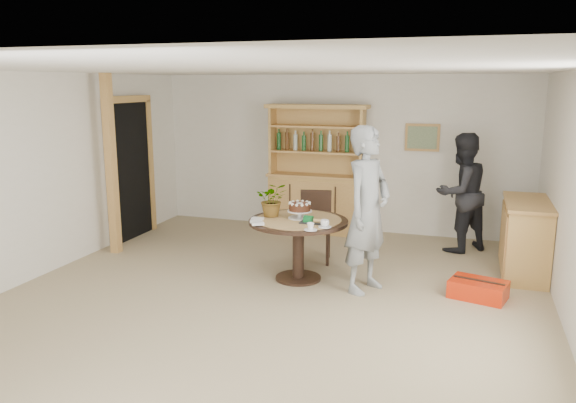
# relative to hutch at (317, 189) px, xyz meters

# --- Properties ---
(ground) EXTENTS (7.00, 7.00, 0.00)m
(ground) POSITION_rel_hutch_xyz_m (0.30, -3.24, -0.69)
(ground) COLOR tan
(ground) RESTS_ON ground
(room_shell) EXTENTS (6.04, 7.04, 2.52)m
(room_shell) POSITION_rel_hutch_xyz_m (0.30, -3.23, 1.05)
(room_shell) COLOR white
(room_shell) RESTS_ON ground
(doorway) EXTENTS (0.13, 1.10, 2.18)m
(doorway) POSITION_rel_hutch_xyz_m (-2.63, -1.24, 0.42)
(doorway) COLOR black
(doorway) RESTS_ON ground
(pine_post) EXTENTS (0.12, 0.12, 2.50)m
(pine_post) POSITION_rel_hutch_xyz_m (-2.40, -2.04, 0.56)
(pine_post) COLOR tan
(pine_post) RESTS_ON ground
(hutch) EXTENTS (1.62, 0.54, 2.04)m
(hutch) POSITION_rel_hutch_xyz_m (0.00, 0.00, 0.00)
(hutch) COLOR tan
(hutch) RESTS_ON ground
(sideboard) EXTENTS (0.54, 1.26, 0.94)m
(sideboard) POSITION_rel_hutch_xyz_m (3.04, -1.24, -0.22)
(sideboard) COLOR tan
(sideboard) RESTS_ON ground
(dining_table) EXTENTS (1.20, 1.20, 0.76)m
(dining_table) POSITION_rel_hutch_xyz_m (0.40, -2.31, -0.08)
(dining_table) COLOR black
(dining_table) RESTS_ON ground
(dining_chair) EXTENTS (0.50, 0.50, 0.95)m
(dining_chair) POSITION_rel_hutch_xyz_m (0.38, -1.48, -0.15)
(dining_chair) COLOR black
(dining_chair) RESTS_ON ground
(birthday_cake) EXTENTS (0.30, 0.30, 0.20)m
(birthday_cake) POSITION_rel_hutch_xyz_m (0.40, -2.26, 0.19)
(birthday_cake) COLOR white
(birthday_cake) RESTS_ON dining_table
(flower_vase) EXTENTS (0.47, 0.44, 0.42)m
(flower_vase) POSITION_rel_hutch_xyz_m (0.05, -2.26, 0.28)
(flower_vase) COLOR #3F7233
(flower_vase) RESTS_ON dining_table
(gift_tray) EXTENTS (0.30, 0.20, 0.08)m
(gift_tray) POSITION_rel_hutch_xyz_m (0.62, -2.44, 0.10)
(gift_tray) COLOR black
(gift_tray) RESTS_ON dining_table
(coffee_cup_a) EXTENTS (0.15, 0.15, 0.09)m
(coffee_cup_a) POSITION_rel_hutch_xyz_m (0.80, -2.59, 0.11)
(coffee_cup_a) COLOR white
(coffee_cup_a) RESTS_ON dining_table
(coffee_cup_b) EXTENTS (0.15, 0.15, 0.08)m
(coffee_cup_b) POSITION_rel_hutch_xyz_m (0.68, -2.76, 0.11)
(coffee_cup_b) COLOR white
(coffee_cup_b) RESTS_ON dining_table
(napkins) EXTENTS (0.24, 0.33, 0.03)m
(napkins) POSITION_rel_hutch_xyz_m (-0.01, -2.63, 0.09)
(napkins) COLOR white
(napkins) RESTS_ON dining_table
(teen_boy) EXTENTS (0.69, 0.82, 1.91)m
(teen_boy) POSITION_rel_hutch_xyz_m (1.25, -2.41, 0.26)
(teen_boy) COLOR gray
(teen_boy) RESTS_ON ground
(adult_person) EXTENTS (1.04, 1.03, 1.69)m
(adult_person) POSITION_rel_hutch_xyz_m (2.23, -0.43, 0.16)
(adult_person) COLOR black
(adult_person) RESTS_ON ground
(red_suitcase) EXTENTS (0.68, 0.54, 0.21)m
(red_suitcase) POSITION_rel_hutch_xyz_m (2.50, -2.27, -0.59)
(red_suitcase) COLOR red
(red_suitcase) RESTS_ON ground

